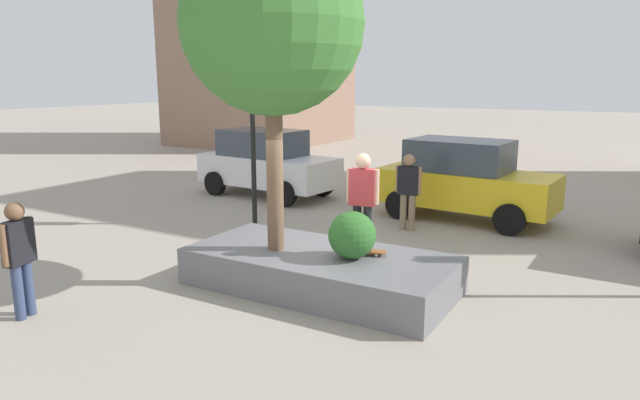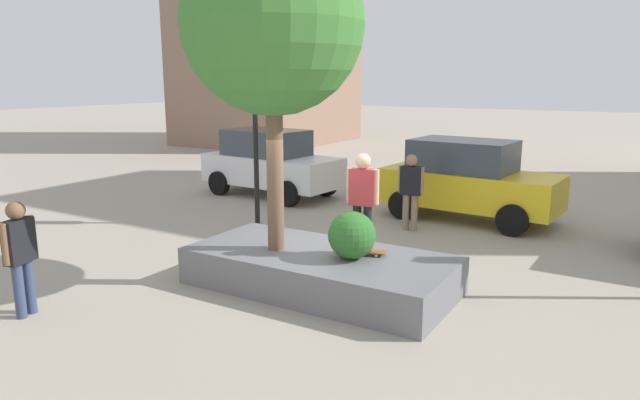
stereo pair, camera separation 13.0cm
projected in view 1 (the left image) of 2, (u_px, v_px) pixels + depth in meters
The scene contains 11 objects.
ground_plane at pixel (320, 279), 10.10m from camera, with size 120.00×120.00×0.00m, color #9E9384.
planter_ledge at pixel (320, 270), 9.60m from camera, with size 4.44×2.09×0.62m, color slate.
plaza_tree at pixel (272, 24), 8.98m from camera, with size 2.93×2.93×5.18m.
boxwood_shrub at pixel (352, 235), 9.16m from camera, with size 0.77×0.77×0.77m, color #2D6628.
skateboard at pixel (362, 251), 9.44m from camera, with size 0.83×0.41×0.07m.
skateboarder at pixel (363, 195), 9.24m from camera, with size 0.54×0.25×1.61m.
police_car at pixel (267, 162), 17.13m from camera, with size 4.42×2.34×1.98m.
taxi_cab at pixel (464, 179), 14.24m from camera, with size 4.42×2.28×1.99m.
traffic_light_median at pixel (253, 107), 13.33m from camera, with size 0.37×0.37×4.12m.
bystander_watching at pixel (19, 252), 8.28m from camera, with size 0.30×0.58×1.75m.
passerby_with_bag at pixel (408, 187), 13.17m from camera, with size 0.60×0.28×1.78m.
Camera 1 is at (4.81, -8.30, 3.47)m, focal length 32.03 mm.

